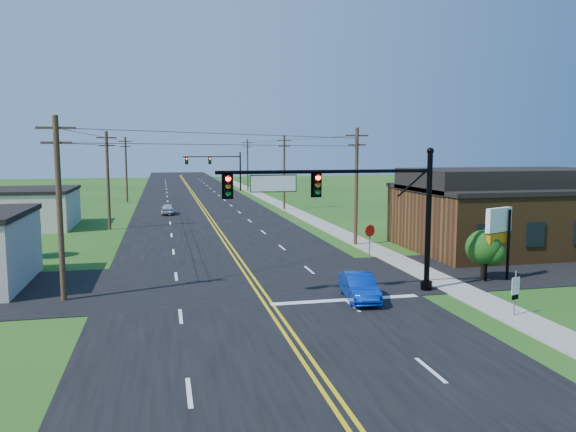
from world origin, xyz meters
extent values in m
plane|color=#144513|center=(0.00, 0.00, 0.00)|extent=(260.00, 260.00, 0.00)
cube|color=black|center=(0.00, 50.00, 0.02)|extent=(16.00, 220.00, 0.04)
cube|color=black|center=(0.00, 12.00, 0.02)|extent=(70.00, 10.00, 0.04)
cube|color=gray|center=(10.50, 40.00, 0.04)|extent=(2.00, 160.00, 0.08)
cylinder|color=black|center=(8.80, 8.00, 3.60)|extent=(0.28, 0.28, 7.20)
cylinder|color=black|center=(8.80, 8.00, 0.25)|extent=(0.60, 0.60, 0.50)
sphere|color=black|center=(8.80, 8.00, 7.30)|extent=(0.36, 0.36, 0.36)
cylinder|color=black|center=(3.30, 8.00, 6.30)|extent=(11.00, 0.18, 0.18)
cube|color=#045011|center=(0.60, 8.00, 5.75)|extent=(2.30, 0.06, 0.85)
cylinder|color=black|center=(8.80, 80.00, 3.60)|extent=(0.28, 0.28, 7.20)
cylinder|color=black|center=(8.80, 80.00, 0.25)|extent=(0.60, 0.60, 0.50)
sphere|color=black|center=(8.80, 80.00, 7.30)|extent=(0.36, 0.36, 0.36)
cylinder|color=black|center=(3.80, 80.00, 6.00)|extent=(10.00, 0.18, 0.18)
cube|color=#045011|center=(0.60, 80.00, 5.45)|extent=(2.30, 0.06, 0.85)
cube|color=#553618|center=(20.00, 18.00, 2.20)|extent=(14.00, 11.00, 4.40)
cube|color=black|center=(20.00, 18.00, 4.55)|extent=(14.20, 11.20, 0.30)
cube|color=beige|center=(-19.00, 38.00, 1.70)|extent=(12.00, 9.00, 3.40)
cube|color=black|center=(-19.00, 38.00, 3.55)|extent=(12.20, 9.20, 0.30)
cylinder|color=#382719|center=(-9.50, 10.00, 4.50)|extent=(0.28, 0.28, 9.00)
cube|color=#382719|center=(-9.50, 10.00, 8.40)|extent=(1.80, 0.12, 0.12)
cube|color=#382719|center=(-9.50, 10.00, 7.70)|extent=(1.40, 0.12, 0.12)
cylinder|color=#382719|center=(-9.50, 35.00, 4.50)|extent=(0.28, 0.28, 9.00)
cube|color=#382719|center=(-9.50, 35.00, 8.40)|extent=(1.80, 0.12, 0.12)
cube|color=#382719|center=(-9.50, 35.00, 7.70)|extent=(1.40, 0.12, 0.12)
cylinder|color=#382719|center=(-9.50, 62.00, 4.50)|extent=(0.28, 0.28, 9.00)
cube|color=#382719|center=(-9.50, 62.00, 8.40)|extent=(1.80, 0.12, 0.12)
cube|color=#382719|center=(-9.50, 62.00, 7.70)|extent=(1.40, 0.12, 0.12)
cylinder|color=#382719|center=(9.80, 22.00, 4.50)|extent=(0.28, 0.28, 9.00)
cube|color=#382719|center=(9.80, 22.00, 8.40)|extent=(1.80, 0.12, 0.12)
cube|color=#382719|center=(9.80, 22.00, 7.70)|extent=(1.40, 0.12, 0.12)
cylinder|color=#382719|center=(9.80, 48.00, 4.50)|extent=(0.28, 0.28, 9.00)
cube|color=#382719|center=(9.80, 48.00, 8.40)|extent=(1.80, 0.12, 0.12)
cube|color=#382719|center=(9.80, 48.00, 7.70)|extent=(1.40, 0.12, 0.12)
cylinder|color=#382719|center=(9.80, 78.00, 4.50)|extent=(0.28, 0.28, 9.00)
cube|color=#382719|center=(9.80, 78.00, 8.40)|extent=(1.80, 0.12, 0.12)
cube|color=#382719|center=(9.80, 78.00, 7.70)|extent=(1.40, 0.12, 0.12)
cylinder|color=#382719|center=(16.00, 26.00, 0.92)|extent=(0.24, 0.24, 1.85)
sphere|color=#174610|center=(16.00, 26.00, 2.60)|extent=(3.00, 3.00, 3.00)
cylinder|color=#382719|center=(13.00, 9.50, 0.66)|extent=(0.24, 0.24, 1.32)
sphere|color=#174610|center=(13.00, 9.50, 1.86)|extent=(2.00, 2.00, 2.00)
cylinder|color=#382719|center=(-14.00, 22.00, 0.77)|extent=(0.24, 0.24, 1.54)
sphere|color=#174610|center=(-14.00, 22.00, 2.17)|extent=(2.40, 2.40, 2.40)
imported|color=#072BA0|center=(4.67, 6.91, 0.65)|extent=(1.83, 4.07, 1.30)
imported|color=silver|center=(-4.12, 45.82, 0.61)|extent=(1.58, 3.64, 1.22)
cylinder|color=slate|center=(10.47, 2.84, 1.04)|extent=(0.08, 0.08, 2.08)
cube|color=white|center=(10.47, 2.81, 1.66)|extent=(0.50, 0.20, 0.28)
cube|color=white|center=(10.47, 2.81, 1.28)|extent=(0.50, 0.20, 0.52)
cube|color=black|center=(10.47, 2.81, 0.90)|extent=(0.41, 0.17, 0.21)
cylinder|color=slate|center=(8.86, 16.53, 1.11)|extent=(0.09, 0.09, 2.22)
cylinder|color=#B3130A|center=(8.86, 16.50, 1.95)|extent=(0.81, 0.31, 0.84)
cylinder|color=black|center=(12.89, 9.00, 2.03)|extent=(0.21, 0.21, 4.05)
cylinder|color=black|center=(14.24, 9.00, 2.03)|extent=(0.21, 0.21, 4.05)
cube|color=white|center=(13.56, 9.00, 3.49)|extent=(1.97, 1.06, 1.35)
cube|color=#CC720C|center=(13.56, 9.00, 2.48)|extent=(1.75, 0.94, 0.56)
camera|label=1|loc=(-4.62, -18.58, 7.43)|focal=35.00mm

